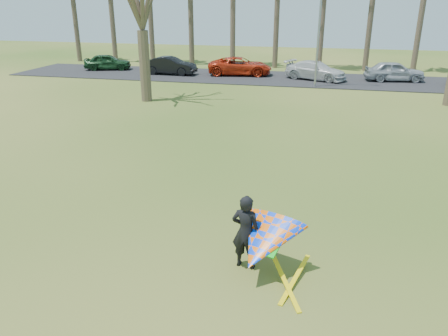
% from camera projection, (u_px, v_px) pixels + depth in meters
% --- Properties ---
extents(ground, '(100.00, 100.00, 0.00)m').
position_uv_depth(ground, '(207.00, 231.00, 11.86)').
color(ground, '#1E4B10').
rests_on(ground, ground).
extents(parking_strip, '(46.00, 7.00, 0.06)m').
position_uv_depth(parking_strip, '(290.00, 79.00, 34.54)').
color(parking_strip, black).
rests_on(parking_strip, ground).
extents(streetlight, '(2.28, 0.18, 8.00)m').
position_uv_depth(streetlight, '(322.00, 22.00, 29.76)').
color(streetlight, gray).
rests_on(streetlight, ground).
extents(car_0, '(4.31, 2.72, 1.37)m').
position_uv_depth(car_0, '(108.00, 62.00, 38.57)').
color(car_0, '#173A1C').
rests_on(car_0, parking_strip).
extents(car_1, '(4.37, 1.63, 1.43)m').
position_uv_depth(car_1, '(170.00, 66.00, 36.17)').
color(car_1, black).
rests_on(car_1, parking_strip).
extents(car_2, '(5.47, 3.08, 1.44)m').
position_uv_depth(car_2, '(240.00, 66.00, 35.85)').
color(car_2, '#B3260E').
rests_on(car_2, parking_strip).
extents(car_3, '(5.18, 3.62, 1.39)m').
position_uv_depth(car_3, '(316.00, 70.00, 33.78)').
color(car_3, silver).
rests_on(car_3, parking_strip).
extents(car_4, '(4.56, 2.36, 1.48)m').
position_uv_depth(car_4, '(394.00, 71.00, 33.18)').
color(car_4, '#9EA4AB').
rests_on(car_4, parking_strip).
extents(kite_flyer, '(2.13, 2.39, 2.02)m').
position_uv_depth(kite_flyer, '(261.00, 241.00, 9.74)').
color(kite_flyer, black).
rests_on(kite_flyer, ground).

